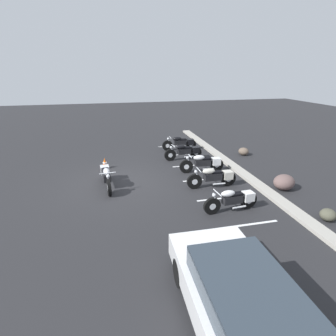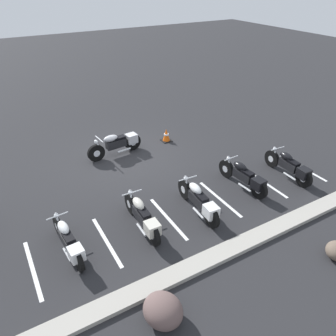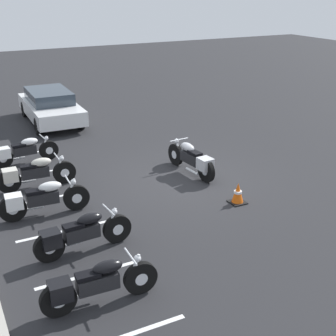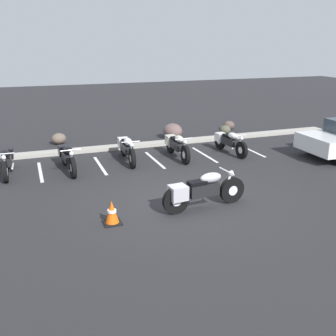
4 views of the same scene
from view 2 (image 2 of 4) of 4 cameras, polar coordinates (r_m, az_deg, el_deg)
ground at (r=12.65m, az=-7.01°, el=1.69°), size 60.00×60.00×0.00m
motorcycle_silver_featured at (r=12.77m, az=-8.79°, el=4.24°), size 2.24×0.64×0.88m
parked_bike_0 at (r=11.94m, az=20.49°, el=0.28°), size 0.59×2.11×0.83m
parked_bike_1 at (r=10.91m, az=13.19°, el=-1.48°), size 0.60×2.13×0.84m
parked_bike_2 at (r=9.59m, az=5.49°, el=-5.70°), size 0.61×2.16×0.85m
parked_bike_3 at (r=9.03m, az=-4.43°, el=-8.43°), size 0.60×2.13×0.84m
parked_bike_4 at (r=8.70m, az=-16.98°, el=-12.05°), size 0.57×2.03×0.80m
concrete_curb at (r=8.65m, az=9.22°, el=-14.50°), size 18.00×0.50×0.12m
landscape_rock_0 at (r=7.20m, az=-0.89°, el=-23.55°), size 0.94×1.02×0.63m
traffic_cone at (r=13.76m, az=-0.30°, el=5.70°), size 0.40×0.40×0.55m
stall_line_0 at (r=12.93m, az=22.33°, el=0.06°), size 0.10×2.10×0.00m
stall_line_1 at (r=11.63m, az=16.36°, el=-2.36°), size 0.10×2.10×0.00m
stall_line_2 at (r=10.51m, az=8.99°, el=-5.30°), size 0.10×2.10×0.00m
stall_line_3 at (r=9.64m, az=-0.01°, el=-8.74°), size 0.10×2.10×0.00m
stall_line_4 at (r=9.09m, az=-10.65°, el=-12.44°), size 0.10×2.10×0.00m
stall_line_5 at (r=8.90m, az=-22.50°, el=-15.97°), size 0.10×2.10×0.00m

